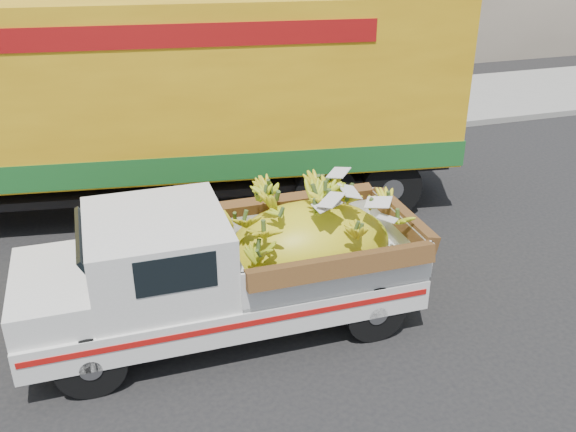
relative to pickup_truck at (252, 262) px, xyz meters
name	(u,v)px	position (x,y,z in m)	size (l,w,h in m)	color
ground	(241,318)	(-0.14, 0.15, -0.95)	(100.00, 100.00, 0.00)	black
curb	(172,154)	(-0.14, 6.61, -0.87)	(60.00, 0.25, 0.15)	gray
sidewalk	(160,126)	(-0.14, 8.71, -0.88)	(60.00, 4.00, 0.14)	gray
pickup_truck	(252,262)	(0.00, 0.00, 0.00)	(5.04, 1.86, 1.76)	black
semi_trailer	(116,97)	(-1.29, 4.16, 1.17)	(12.06, 4.19, 3.80)	black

